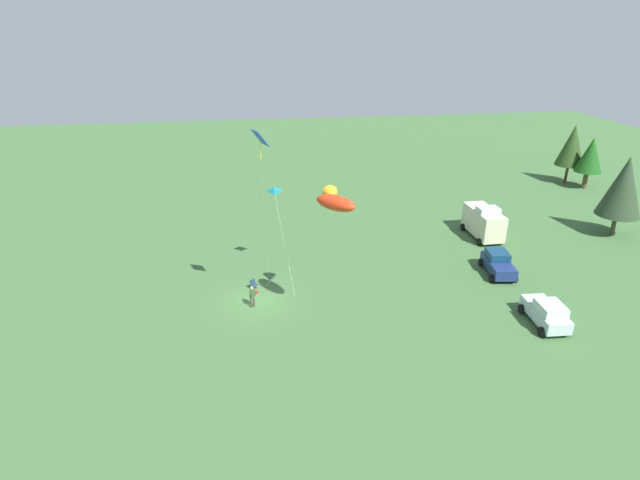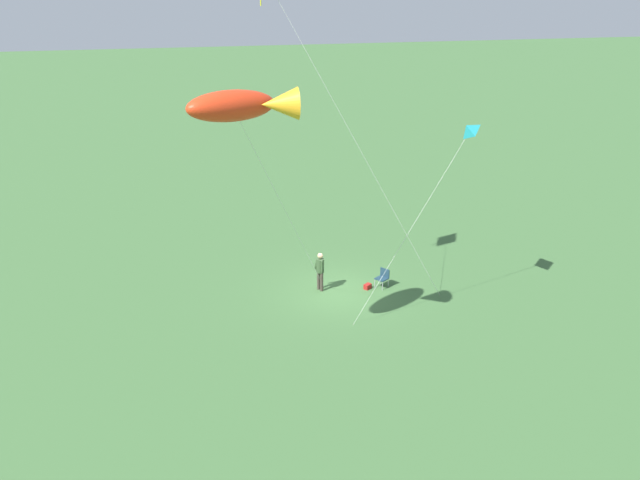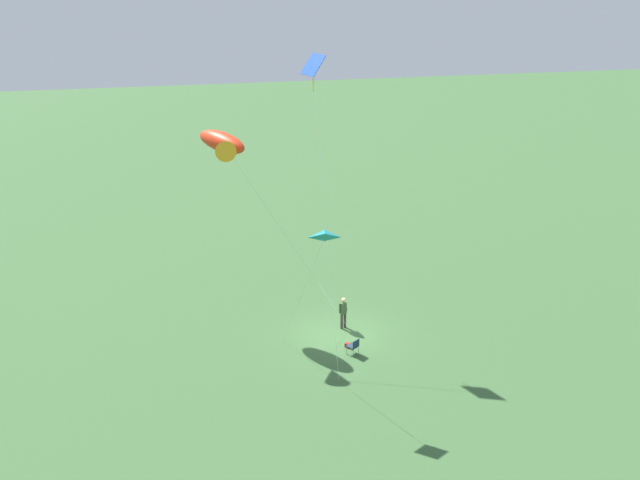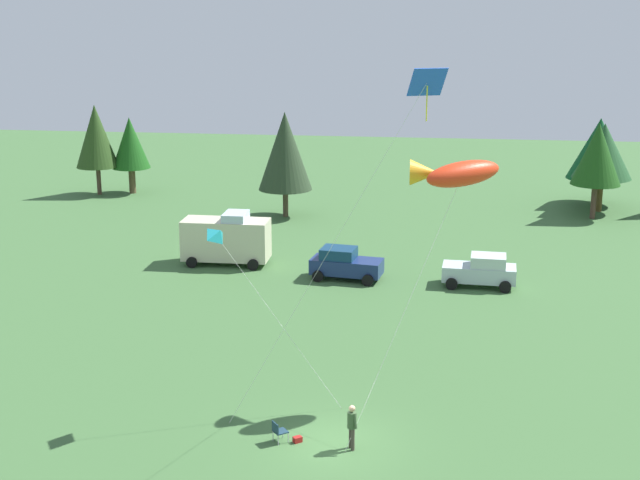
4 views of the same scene
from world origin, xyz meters
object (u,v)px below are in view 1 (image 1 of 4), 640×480
(person_kite_flyer, at_px, (252,295))
(car_navy_hatch, at_px, (498,263))
(kite_large_fish, at_px, (334,201))
(kite_diamond_blue, at_px, (260,143))
(van_camper_beige, at_px, (484,221))
(car_silver_compact, at_px, (546,313))
(folding_chair, at_px, (254,284))
(kite_delta_teal, at_px, (274,191))
(backpack_on_grass, at_px, (255,292))

(person_kite_flyer, distance_m, car_navy_hatch, 21.08)
(kite_large_fish, xyz_separation_m, kite_diamond_blue, (-1.25, -4.48, 3.61))
(van_camper_beige, relative_size, car_silver_compact, 1.26)
(folding_chair, xyz_separation_m, kite_delta_teal, (-2.50, 2.07, 6.91))
(van_camper_beige, distance_m, car_silver_compact, 15.95)
(person_kite_flyer, bearing_deg, kite_delta_teal, 131.07)
(kite_diamond_blue, distance_m, kite_delta_teal, 9.39)
(car_navy_hatch, xyz_separation_m, kite_diamond_blue, (4.67, -19.84, 12.04))
(kite_diamond_blue, bearing_deg, car_silver_compact, 80.33)
(van_camper_beige, relative_size, kite_delta_teal, 0.70)
(car_navy_hatch, bearing_deg, person_kite_flyer, 105.01)
(van_camper_beige, distance_m, kite_large_fish, 23.59)
(folding_chair, distance_m, van_camper_beige, 24.22)
(person_kite_flyer, bearing_deg, car_navy_hatch, 70.67)
(van_camper_beige, bearing_deg, person_kite_flyer, -66.07)
(car_navy_hatch, bearing_deg, kite_delta_teal, 89.76)
(backpack_on_grass, bearing_deg, person_kite_flyer, -6.87)
(car_silver_compact, distance_m, kite_large_fish, 17.32)
(kite_large_fish, distance_m, kite_delta_teal, 9.54)
(car_navy_hatch, xyz_separation_m, car_silver_compact, (7.99, -0.37, 0.00))
(kite_diamond_blue, relative_size, kite_delta_teal, 1.78)
(backpack_on_grass, height_order, kite_diamond_blue, kite_diamond_blue)
(person_kite_flyer, xyz_separation_m, van_camper_beige, (-10.22, 23.17, 0.62))
(van_camper_beige, relative_size, kite_diamond_blue, 0.39)
(car_silver_compact, xyz_separation_m, kite_large_fish, (-2.07, -14.99, 8.43))
(kite_large_fish, relative_size, kite_diamond_blue, 0.72)
(van_camper_beige, bearing_deg, kite_delta_teal, -76.59)
(folding_chair, height_order, car_silver_compact, car_silver_compact)
(car_silver_compact, bearing_deg, car_navy_hatch, -179.06)
(car_navy_hatch, height_order, kite_delta_teal, kite_delta_teal)
(kite_large_fish, bearing_deg, car_navy_hatch, 111.08)
(car_navy_hatch, distance_m, kite_large_fish, 18.50)
(van_camper_beige, bearing_deg, car_navy_hatch, -16.07)
(van_camper_beige, height_order, kite_diamond_blue, kite_diamond_blue)
(person_kite_flyer, distance_m, kite_delta_teal, 8.57)
(person_kite_flyer, bearing_deg, folding_chair, 150.77)
(backpack_on_grass, distance_m, car_navy_hatch, 20.70)
(car_navy_hatch, bearing_deg, car_silver_compact, -174.44)
(person_kite_flyer, xyz_separation_m, car_silver_compact, (5.50, 20.56, -0.07))
(van_camper_beige, bearing_deg, kite_large_fish, -52.08)
(kite_diamond_blue, bearing_deg, kite_large_fish, 74.42)
(car_navy_hatch, distance_m, kite_delta_teal, 19.99)
(folding_chair, xyz_separation_m, car_silver_compact, (8.28, 20.41, 0.46))
(folding_chair, xyz_separation_m, kite_large_fish, (6.21, 5.42, 8.89))
(person_kite_flyer, xyz_separation_m, car_navy_hatch, (-2.49, 20.93, -0.07))
(backpack_on_grass, relative_size, kite_diamond_blue, 0.02)
(car_navy_hatch, height_order, kite_diamond_blue, kite_diamond_blue)
(folding_chair, bearing_deg, car_silver_compact, 30.09)
(person_kite_flyer, height_order, backpack_on_grass, person_kite_flyer)
(kite_delta_teal, bearing_deg, car_silver_compact, 59.56)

